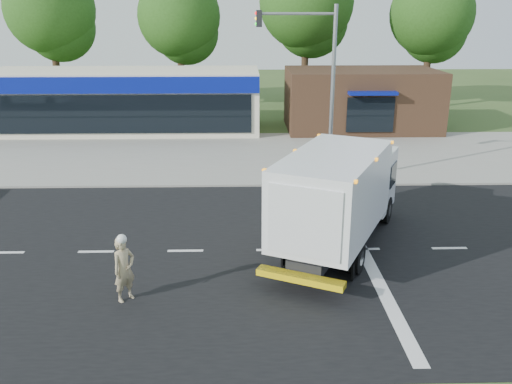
# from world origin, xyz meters

# --- Properties ---
(ground) EXTENTS (120.00, 120.00, 0.00)m
(ground) POSITION_xyz_m (0.00, 0.00, 0.00)
(ground) COLOR #385123
(ground) RESTS_ON ground
(road_asphalt) EXTENTS (60.00, 14.00, 0.02)m
(road_asphalt) POSITION_xyz_m (0.00, 0.00, 0.00)
(road_asphalt) COLOR black
(road_asphalt) RESTS_ON ground
(sidewalk) EXTENTS (60.00, 2.40, 0.12)m
(sidewalk) POSITION_xyz_m (0.00, 8.20, 0.06)
(sidewalk) COLOR gray
(sidewalk) RESTS_ON ground
(parking_apron) EXTENTS (60.00, 9.00, 0.02)m
(parking_apron) POSITION_xyz_m (0.00, 14.00, 0.01)
(parking_apron) COLOR gray
(parking_apron) RESTS_ON ground
(lane_markings) EXTENTS (55.20, 7.00, 0.01)m
(lane_markings) POSITION_xyz_m (1.35, -1.35, 0.02)
(lane_markings) COLOR silver
(lane_markings) RESTS_ON road_asphalt
(ems_box_truck) EXTENTS (5.63, 8.20, 3.51)m
(ems_box_truck) POSITION_xyz_m (2.18, 0.22, 2.03)
(ems_box_truck) COLOR black
(ems_box_truck) RESTS_ON ground
(emergency_worker) EXTENTS (0.79, 0.81, 1.98)m
(emergency_worker) POSITION_xyz_m (-4.33, -3.20, 0.97)
(emergency_worker) COLOR tan
(emergency_worker) RESTS_ON ground
(retail_strip_mall) EXTENTS (18.00, 6.20, 4.00)m
(retail_strip_mall) POSITION_xyz_m (-9.00, 19.93, 2.01)
(retail_strip_mall) COLOR beige
(retail_strip_mall) RESTS_ON ground
(brown_storefront) EXTENTS (10.00, 6.70, 4.00)m
(brown_storefront) POSITION_xyz_m (7.00, 19.98, 2.00)
(brown_storefront) COLOR #382316
(brown_storefront) RESTS_ON ground
(traffic_signal_pole) EXTENTS (3.51, 0.25, 8.00)m
(traffic_signal_pole) POSITION_xyz_m (2.35, 7.60, 4.92)
(traffic_signal_pole) COLOR gray
(traffic_signal_pole) RESTS_ON ground
(background_trees) EXTENTS (36.77, 7.39, 12.10)m
(background_trees) POSITION_xyz_m (-0.85, 28.16, 7.38)
(background_trees) COLOR #332114
(background_trees) RESTS_ON ground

